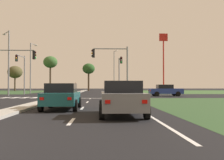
% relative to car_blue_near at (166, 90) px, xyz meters
% --- Properties ---
extents(ground_plane, '(200.00, 200.00, 0.00)m').
position_rel_car_blue_near_xyz_m(ground_plane, '(-13.25, 1.30, -0.79)').
color(ground_plane, black).
extents(grass_verge_far_right, '(35.00, 35.00, 0.01)m').
position_rel_car_blue_near_xyz_m(grass_verge_far_right, '(12.25, 25.80, -0.78)').
color(grass_verge_far_right, '#385B2D').
rests_on(grass_verge_far_right, ground).
extents(median_island_near, '(1.20, 22.00, 0.14)m').
position_rel_car_blue_near_xyz_m(median_island_near, '(-13.25, -17.70, -0.72)').
color(median_island_near, '#ADA89E').
rests_on(median_island_near, ground).
extents(median_island_far, '(1.20, 36.00, 0.14)m').
position_rel_car_blue_near_xyz_m(median_island_far, '(-13.25, 26.30, -0.72)').
color(median_island_far, gray).
rests_on(median_island_far, ground).
extents(lane_dash_near, '(0.14, 2.00, 0.01)m').
position_rel_car_blue_near_xyz_m(lane_dash_near, '(-9.75, -24.45, -0.78)').
color(lane_dash_near, silver).
rests_on(lane_dash_near, ground).
extents(lane_dash_second, '(0.14, 2.00, 0.01)m').
position_rel_car_blue_near_xyz_m(lane_dash_second, '(-9.75, -18.45, -0.78)').
color(lane_dash_second, silver).
rests_on(lane_dash_second, ground).
extents(lane_dash_third, '(0.14, 2.00, 0.01)m').
position_rel_car_blue_near_xyz_m(lane_dash_third, '(-9.75, -12.45, -0.78)').
color(lane_dash_third, silver).
rests_on(lane_dash_third, ground).
extents(lane_dash_fourth, '(0.14, 2.00, 0.01)m').
position_rel_car_blue_near_xyz_m(lane_dash_fourth, '(-9.75, -6.45, -0.78)').
color(lane_dash_fourth, silver).
rests_on(lane_dash_fourth, ground).
extents(edge_line_right, '(0.14, 24.00, 0.01)m').
position_rel_car_blue_near_xyz_m(edge_line_right, '(-6.40, -16.70, -0.78)').
color(edge_line_right, silver).
rests_on(edge_line_right, ground).
extents(stop_bar_near, '(6.40, 0.50, 0.01)m').
position_rel_car_blue_near_xyz_m(stop_bar_near, '(-9.45, -5.70, -0.78)').
color(stop_bar_near, silver).
rests_on(stop_bar_near, ground).
extents(crosswalk_bar_near, '(0.70, 2.80, 0.01)m').
position_rel_car_blue_near_xyz_m(crosswalk_bar_near, '(-19.65, -3.90, -0.78)').
color(crosswalk_bar_near, silver).
rests_on(crosswalk_bar_near, ground).
extents(crosswalk_bar_second, '(0.70, 2.80, 0.01)m').
position_rel_car_blue_near_xyz_m(crosswalk_bar_second, '(-18.50, -3.90, -0.78)').
color(crosswalk_bar_second, silver).
rests_on(crosswalk_bar_second, ground).
extents(crosswalk_bar_third, '(0.70, 2.80, 0.01)m').
position_rel_car_blue_near_xyz_m(crosswalk_bar_third, '(-17.35, -3.90, -0.78)').
color(crosswalk_bar_third, silver).
rests_on(crosswalk_bar_third, ground).
extents(crosswalk_bar_fourth, '(0.70, 2.80, 0.01)m').
position_rel_car_blue_near_xyz_m(crosswalk_bar_fourth, '(-16.20, -3.90, -0.78)').
color(crosswalk_bar_fourth, silver).
rests_on(crosswalk_bar_fourth, ground).
extents(crosswalk_bar_fifth, '(0.70, 2.80, 0.01)m').
position_rel_car_blue_near_xyz_m(crosswalk_bar_fifth, '(-15.05, -3.90, -0.78)').
color(crosswalk_bar_fifth, silver).
rests_on(crosswalk_bar_fifth, ground).
extents(crosswalk_bar_sixth, '(0.70, 2.80, 0.01)m').
position_rel_car_blue_near_xyz_m(crosswalk_bar_sixth, '(-13.90, -3.90, -0.78)').
color(crosswalk_bar_sixth, silver).
rests_on(crosswalk_bar_sixth, ground).
extents(crosswalk_bar_seventh, '(0.70, 2.80, 0.01)m').
position_rel_car_blue_near_xyz_m(crosswalk_bar_seventh, '(-12.75, -3.90, -0.78)').
color(crosswalk_bar_seventh, silver).
rests_on(crosswalk_bar_seventh, ground).
extents(crosswalk_bar_eighth, '(0.70, 2.80, 0.01)m').
position_rel_car_blue_near_xyz_m(crosswalk_bar_eighth, '(-11.60, -3.90, -0.78)').
color(crosswalk_bar_eighth, silver).
rests_on(crosswalk_bar_eighth, ground).
extents(car_blue_near, '(4.40, 2.02, 1.54)m').
position_rel_car_blue_near_xyz_m(car_blue_near, '(0.00, 0.00, 0.00)').
color(car_blue_near, navy).
rests_on(car_blue_near, ground).
extents(car_grey_second, '(2.06, 4.38, 1.58)m').
position_rel_car_blue_near_xyz_m(car_grey_second, '(-7.66, -22.54, 0.02)').
color(car_grey_second, slate).
rests_on(car_grey_second, ground).
extents(car_teal_fourth, '(2.04, 4.19, 1.51)m').
position_rel_car_blue_near_xyz_m(car_teal_fourth, '(-10.89, -19.18, -0.01)').
color(car_teal_fourth, '#19565B').
rests_on(car_teal_fourth, ground).
extents(traffic_signal_far_right, '(0.32, 4.75, 5.89)m').
position_rel_car_blue_near_xyz_m(traffic_signal_far_right, '(-5.65, 6.23, 3.26)').
color(traffic_signal_far_right, gray).
rests_on(traffic_signal_far_right, ground).
extents(traffic_signal_far_left, '(0.32, 4.32, 6.17)m').
position_rel_car_blue_near_xyz_m(traffic_signal_far_left, '(-20.85, 6.43, 3.41)').
color(traffic_signal_far_left, gray).
rests_on(traffic_signal_far_left, ground).
extents(traffic_signal_near_right, '(4.14, 0.32, 5.78)m').
position_rel_car_blue_near_xyz_m(traffic_signal_near_right, '(-7.09, -5.30, 3.15)').
color(traffic_signal_near_right, gray).
rests_on(traffic_signal_near_right, ground).
extents(traffic_signal_near_left, '(5.18, 0.32, 5.55)m').
position_rel_car_blue_near_xyz_m(traffic_signal_near_left, '(-18.95, -5.30, 3.07)').
color(traffic_signal_near_left, gray).
rests_on(traffic_signal_near_left, ground).
extents(street_lamp_second, '(1.64, 1.97, 8.99)m').
position_rel_car_blue_near_xyz_m(street_lamp_second, '(-21.41, 2.12, 4.26)').
color(street_lamp_second, gray).
rests_on(street_lamp_second, ground).
extents(street_lamp_third, '(0.96, 1.81, 9.11)m').
position_rel_car_blue_near_xyz_m(street_lamp_third, '(-21.22, 13.24, 4.28)').
color(street_lamp_third, gray).
rests_on(street_lamp_third, ground).
extents(street_lamp_fourth, '(0.82, 2.47, 10.30)m').
position_rel_car_blue_near_xyz_m(street_lamp_fourth, '(-5.18, 32.33, 4.94)').
color(street_lamp_fourth, gray).
rests_on(street_lamp_fourth, ground).
extents(pedestrian_at_median, '(0.34, 0.34, 1.87)m').
position_rel_car_blue_near_xyz_m(pedestrian_at_median, '(-13.06, 12.15, 0.50)').
color(pedestrian_at_median, '#4C4C4C').
rests_on(pedestrian_at_median, median_island_far).
extents(fastfood_pole_sign, '(1.80, 0.40, 12.70)m').
position_rel_car_blue_near_xyz_m(fastfood_pole_sign, '(4.93, 21.46, 8.39)').
color(fastfood_pole_sign, red).
rests_on(fastfood_pole_sign, ground).
extents(treeline_second, '(4.00, 4.00, 6.87)m').
position_rel_car_blue_near_xyz_m(treeline_second, '(-32.27, 38.62, 4.35)').
color(treeline_second, '#423323').
rests_on(treeline_second, ground).
extents(treeline_third, '(3.81, 3.81, 9.50)m').
position_rel_car_blue_near_xyz_m(treeline_third, '(-22.40, 37.48, 6.97)').
color(treeline_third, '#423323').
rests_on(treeline_third, ground).
extents(treeline_fourth, '(3.40, 3.40, 7.58)m').
position_rel_car_blue_near_xyz_m(treeline_fourth, '(-11.99, 37.99, 5.23)').
color(treeline_fourth, '#423323').
rests_on(treeline_fourth, ground).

